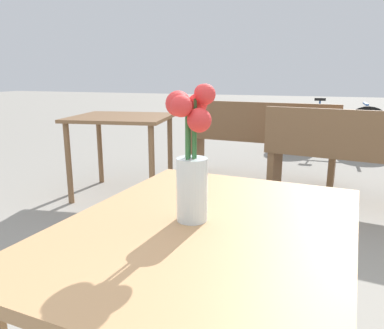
{
  "coord_description": "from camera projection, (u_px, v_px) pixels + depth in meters",
  "views": [
    {
      "loc": [
        0.27,
        -0.87,
        1.13
      ],
      "look_at": [
        -0.05,
        0.01,
        0.9
      ],
      "focal_mm": 35.0,
      "sensor_mm": 36.0,
      "label": 1
    }
  ],
  "objects": [
    {
      "name": "table_front",
      "position": [
        207.0,
        263.0,
        1.0
      ],
      "size": [
        0.79,
        0.99,
        0.75
      ],
      "color": "tan",
      "rests_on": "ground_plane"
    },
    {
      "name": "flower_vase",
      "position": [
        191.0,
        159.0,
        0.96
      ],
      "size": [
        0.13,
        0.13,
        0.36
      ],
      "color": "silver",
      "rests_on": "table_front"
    },
    {
      "name": "bench_middle",
      "position": [
        364.0,
        156.0,
        3.14
      ],
      "size": [
        1.71,
        0.6,
        0.85
      ],
      "color": "brown",
      "rests_on": "ground_plane"
    },
    {
      "name": "bench_far",
      "position": [
        259.0,
        138.0,
        4.01
      ],
      "size": [
        1.64,
        0.47,
        0.85
      ],
      "color": "brown",
      "rests_on": "ground_plane"
    },
    {
      "name": "table_back",
      "position": [
        122.0,
        128.0,
        3.48
      ],
      "size": [
        1.0,
        0.93,
        0.75
      ],
      "color": "brown",
      "rests_on": "ground_plane"
    },
    {
      "name": "bicycle",
      "position": [
        331.0,
        127.0,
        5.57
      ],
      "size": [
        1.67,
        0.44,
        0.79
      ],
      "color": "black",
      "rests_on": "ground_plane"
    }
  ]
}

